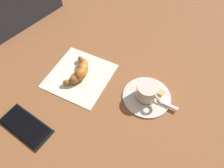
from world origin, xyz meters
TOP-DOWN VIEW (x-y plane):
  - ground_plane at (0.00, 0.00)m, footprint 1.80×1.80m
  - saucer at (0.12, 0.03)m, footprint 0.15×0.15m
  - espresso_cup at (0.12, 0.03)m, footprint 0.08×0.06m
  - teaspoon at (0.13, 0.03)m, footprint 0.13×0.02m
  - sugar_packet at (0.12, 0.06)m, footprint 0.07×0.03m
  - napkin at (-0.10, -0.01)m, footprint 0.21×0.21m
  - croissant at (-0.10, -0.01)m, footprint 0.08×0.13m
  - cell_phone at (-0.12, -0.24)m, footprint 0.16×0.08m
  - laptop_bag at (-0.47, 0.09)m, footprint 0.15×0.35m

SIDE VIEW (x-z plane):
  - ground_plane at x=0.00m, z-range 0.00..0.00m
  - napkin at x=-0.10m, z-range 0.00..0.00m
  - cell_phone at x=-0.12m, z-range 0.00..0.01m
  - saucer at x=0.12m, z-range 0.00..0.01m
  - teaspoon at x=0.13m, z-range 0.01..0.02m
  - sugar_packet at x=0.12m, z-range 0.01..0.02m
  - croissant at x=-0.10m, z-range 0.00..0.04m
  - espresso_cup at x=0.12m, z-range 0.01..0.06m
  - laptop_bag at x=-0.47m, z-range 0.00..0.17m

